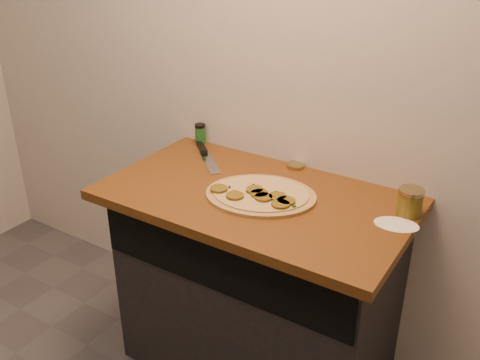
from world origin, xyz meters
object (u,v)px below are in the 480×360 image
Objects in this scene: chefs_knife at (205,155)px; spice_shaker at (200,134)px; salsa_jar at (410,202)px; pizza at (261,195)px.

spice_shaker reaches higher than chefs_knife.
chefs_knife is 0.93m from salsa_jar.
spice_shaker is (-1.04, 0.14, -0.00)m from salsa_jar.
salsa_jar is (0.93, -0.04, 0.04)m from chefs_knife.
salsa_jar is at bearing 18.77° from pizza.
pizza is 0.47m from chefs_knife.
pizza reaches higher than chefs_knife.
spice_shaker reaches higher than pizza.
pizza is 1.87× the size of chefs_knife.
salsa_jar is 1.05m from spice_shaker.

